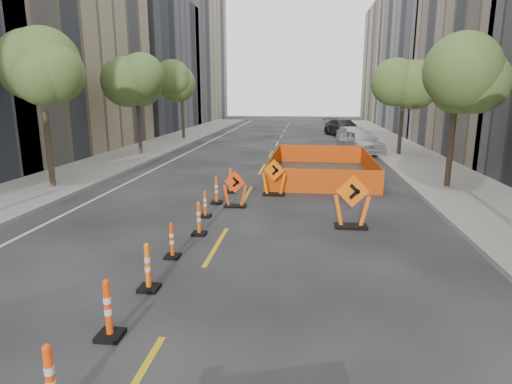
# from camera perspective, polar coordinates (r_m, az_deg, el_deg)

# --- Properties ---
(ground_plane) EXTENTS (140.00, 140.00, 0.00)m
(ground_plane) POSITION_cam_1_polar(r_m,az_deg,el_deg) (8.24, -11.20, -16.67)
(ground_plane) COLOR black
(sidewalk_left) EXTENTS (4.00, 90.00, 0.15)m
(sidewalk_left) POSITION_cam_1_polar(r_m,az_deg,el_deg) (22.29, -24.03, 1.67)
(sidewalk_left) COLOR gray
(sidewalk_left) RESTS_ON ground
(sidewalk_right) EXTENTS (4.00, 90.00, 0.15)m
(sidewalk_right) POSITION_cam_1_polar(r_m,az_deg,el_deg) (20.32, 25.67, 0.50)
(sidewalk_right) COLOR gray
(sidewalk_right) RESTS_ON ground
(bld_left_d) EXTENTS (12.00, 16.00, 14.00)m
(bld_left_d) POSITION_cam_1_polar(r_m,az_deg,el_deg) (49.97, -16.77, 15.96)
(bld_left_d) COLOR #4C4C51
(bld_left_d) RESTS_ON ground
(bld_left_e) EXTENTS (12.00, 20.00, 20.00)m
(bld_left_e) POSITION_cam_1_polar(r_m,az_deg,el_deg) (65.58, -11.05, 18.08)
(bld_left_e) COLOR gray
(bld_left_e) RESTS_ON ground
(bld_right_d) EXTENTS (12.00, 18.00, 20.00)m
(bld_right_d) POSITION_cam_1_polar(r_m,az_deg,el_deg) (49.57, 25.27, 18.82)
(bld_right_d) COLOR gray
(bld_right_d) RESTS_ON ground
(bld_right_e) EXTENTS (12.00, 14.00, 16.00)m
(bld_right_e) POSITION_cam_1_polar(r_m,az_deg,el_deg) (67.12, 20.07, 15.72)
(bld_right_e) COLOR tan
(bld_right_e) RESTS_ON ground
(tree_l_b) EXTENTS (2.80, 2.80, 5.95)m
(tree_l_b) POSITION_cam_1_polar(r_m,az_deg,el_deg) (19.92, -26.68, 13.11)
(tree_l_b) COLOR #382B1E
(tree_l_b) RESTS_ON ground
(tree_l_c) EXTENTS (2.80, 2.80, 5.95)m
(tree_l_c) POSITION_cam_1_polar(r_m,az_deg,el_deg) (28.85, -15.62, 13.58)
(tree_l_c) COLOR #382B1E
(tree_l_c) RESTS_ON ground
(tree_l_d) EXTENTS (2.80, 2.80, 5.95)m
(tree_l_d) POSITION_cam_1_polar(r_m,az_deg,el_deg) (38.32, -9.88, 13.63)
(tree_l_d) COLOR #382B1E
(tree_l_d) RESTS_ON ground
(tree_r_b) EXTENTS (2.80, 2.80, 5.95)m
(tree_r_b) POSITION_cam_1_polar(r_m,az_deg,el_deg) (19.74, 25.28, 13.26)
(tree_r_b) COLOR #382B1E
(tree_r_b) RESTS_ON ground
(tree_r_c) EXTENTS (2.80, 2.80, 5.95)m
(tree_r_c) POSITION_cam_1_polar(r_m,az_deg,el_deg) (29.41, 19.11, 13.33)
(tree_r_c) COLOR #382B1E
(tree_r_c) RESTS_ON ground
(channelizer_1) EXTENTS (0.41, 0.41, 1.04)m
(channelizer_1) POSITION_cam_1_polar(r_m,az_deg,el_deg) (6.42, -25.72, -21.75)
(channelizer_1) COLOR #FB440A
(channelizer_1) RESTS_ON ground
(channelizer_2) EXTENTS (0.42, 0.42, 1.07)m
(channelizer_2) POSITION_cam_1_polar(r_m,az_deg,el_deg) (7.80, -19.14, -14.51)
(channelizer_2) COLOR #EF3E0A
(channelizer_2) RESTS_ON ground
(channelizer_3) EXTENTS (0.41, 0.41, 1.04)m
(channelizer_3) POSITION_cam_1_polar(r_m,az_deg,el_deg) (9.31, -14.24, -9.65)
(channelizer_3) COLOR #FF680A
(channelizer_3) RESTS_ON ground
(channelizer_4) EXTENTS (0.36, 0.36, 0.92)m
(channelizer_4) POSITION_cam_1_polar(r_m,az_deg,el_deg) (10.94, -11.16, -6.35)
(channelizer_4) COLOR #E73A09
(channelizer_4) RESTS_ON ground
(channelizer_5) EXTENTS (0.40, 0.40, 1.01)m
(channelizer_5) POSITION_cam_1_polar(r_m,az_deg,el_deg) (12.52, -7.63, -3.49)
(channelizer_5) COLOR #E55309
(channelizer_5) RESTS_ON ground
(channelizer_6) EXTENTS (0.36, 0.36, 0.92)m
(channelizer_6) POSITION_cam_1_polar(r_m,az_deg,el_deg) (14.29, -6.80, -1.57)
(channelizer_6) COLOR #E65009
(channelizer_6) RESTS_ON ground
(channelizer_7) EXTENTS (0.40, 0.40, 1.02)m
(channelizer_7) POSITION_cam_1_polar(r_m,az_deg,el_deg) (15.99, -5.30, 0.24)
(channelizer_7) COLOR #E14F09
(channelizer_7) RESTS_ON ground
(channelizer_8) EXTENTS (0.41, 0.41, 1.04)m
(channelizer_8) POSITION_cam_1_polar(r_m,az_deg,el_deg) (17.69, -3.42, 1.54)
(channelizer_8) COLOR #FA640A
(channelizer_8) RESTS_ON ground
(chevron_sign_left) EXTENTS (0.98, 0.71, 1.33)m
(chevron_sign_left) POSITION_cam_1_polar(r_m,az_deg,el_deg) (15.44, -2.81, 0.40)
(chevron_sign_left) COLOR #F6430A
(chevron_sign_left) RESTS_ON ground
(chevron_sign_center) EXTENTS (1.14, 0.90, 1.49)m
(chevron_sign_center) POSITION_cam_1_polar(r_m,az_deg,el_deg) (17.19, 2.43, 1.99)
(chevron_sign_center) COLOR #FF690A
(chevron_sign_center) RESTS_ON ground
(chevron_sign_right) EXTENTS (1.12, 0.69, 1.65)m
(chevron_sign_right) POSITION_cam_1_polar(r_m,az_deg,el_deg) (13.33, 12.69, -1.26)
(chevron_sign_right) COLOR #FF620A
(chevron_sign_right) RESTS_ON ground
(safety_fence) EXTENTS (4.92, 8.25, 1.02)m
(safety_fence) POSITION_cam_1_polar(r_m,az_deg,el_deg) (21.72, 8.68, 3.56)
(safety_fence) COLOR orange
(safety_fence) RESTS_ON ground
(parked_car_near) EXTENTS (3.12, 5.09, 1.62)m
(parked_car_near) POSITION_cam_1_polar(r_m,az_deg,el_deg) (30.29, 13.85, 6.58)
(parked_car_near) COLOR silver
(parked_car_near) RESTS_ON ground
(parked_car_mid) EXTENTS (2.44, 4.36, 1.36)m
(parked_car_mid) POSITION_cam_1_polar(r_m,az_deg,el_deg) (35.28, 12.82, 7.30)
(parked_car_mid) COLOR gray
(parked_car_mid) RESTS_ON ground
(parked_car_far) EXTENTS (4.01, 5.95, 1.60)m
(parked_car_far) POSITION_cam_1_polar(r_m,az_deg,el_deg) (42.11, 11.55, 8.42)
(parked_car_far) COLOR black
(parked_car_far) RESTS_ON ground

